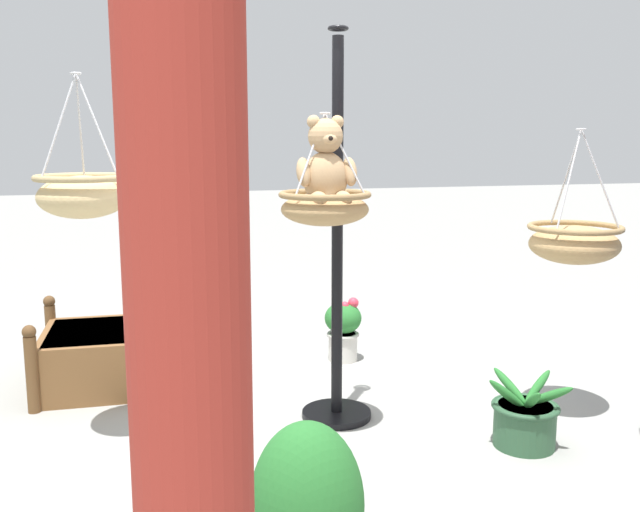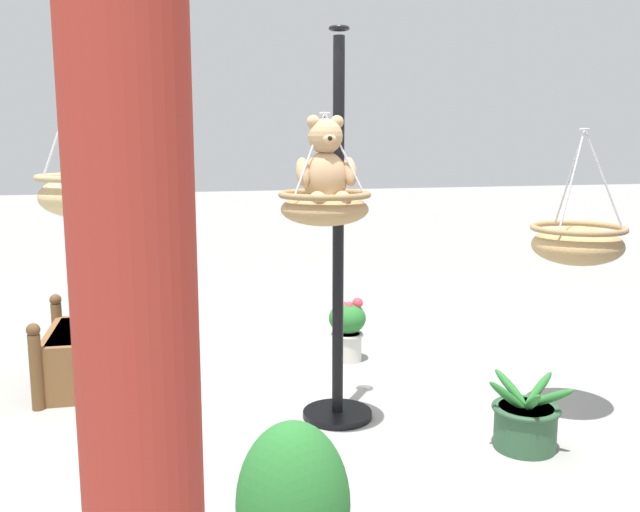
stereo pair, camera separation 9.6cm
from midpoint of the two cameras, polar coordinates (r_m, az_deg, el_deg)
ground_plane at (r=4.33m, az=0.42°, el=-14.21°), size 40.00×40.00×0.00m
display_pole_central at (r=4.28m, az=2.14°, el=-4.00°), size 0.44×0.44×2.40m
hanging_basket_with_teddy at (r=3.90m, az=1.10°, el=4.15°), size 0.52×0.52×0.63m
teddy_bear at (r=3.86m, az=1.20°, el=7.35°), size 0.35×0.30×0.50m
hanging_basket_left_high at (r=4.49m, az=21.14°, el=1.03°), size 0.57×0.57×0.82m
hanging_basket_right_low at (r=4.04m, az=-18.31°, el=4.94°), size 0.52×0.52×0.79m
greenhouse_pillar_far_back at (r=0.98m, az=-12.21°, el=-6.77°), size 0.33×0.33×3.05m
wooden_planter_box at (r=5.25m, az=-17.18°, el=-7.70°), size 0.84×0.98×0.58m
potted_plant_tall_leafy at (r=5.51m, az=2.79°, el=-5.99°), size 0.29×0.29×0.52m
potted_plant_trailing_ivy at (r=4.22m, az=17.31°, el=-12.95°), size 0.49×0.51×0.43m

